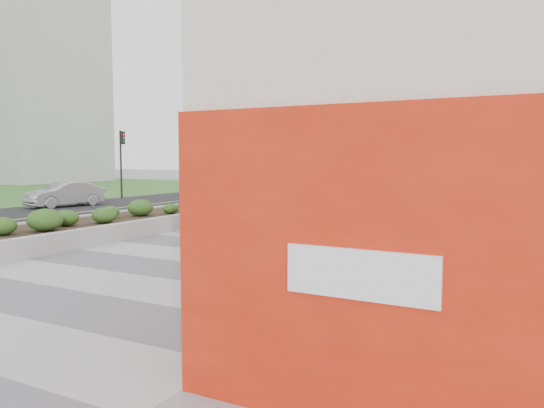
{
  "coord_description": "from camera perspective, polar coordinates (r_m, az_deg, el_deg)",
  "views": [
    {
      "loc": [
        7.51,
        -7.49,
        2.53
      ],
      "look_at": [
        -0.27,
        6.82,
        1.1
      ],
      "focal_mm": 35.0,
      "sensor_mm": 36.0,
      "label": 1
    }
  ],
  "objects": [
    {
      "name": "ground",
      "position": [
        10.9,
        -16.26,
        -8.59
      ],
      "size": [
        160.0,
        160.0,
        0.0
      ],
      "primitive_type": "plane",
      "color": "gray",
      "rests_on": "ground"
    },
    {
      "name": "walkway",
      "position": [
        13.14,
        -6.97,
        -6.09
      ],
      "size": [
        8.0,
        36.0,
        0.01
      ],
      "primitive_type": "cube",
      "color": "#A8A8AD",
      "rests_on": "ground"
    },
    {
      "name": "building",
      "position": [
        16.54,
        26.97,
        9.5
      ],
      "size": [
        6.04,
        24.08,
        8.0
      ],
      "color": "silver",
      "rests_on": "ground"
    },
    {
      "name": "planter",
      "position": [
        19.59,
        -13.31,
        -1.31
      ],
      "size": [
        3.0,
        18.0,
        0.9
      ],
      "color": "#9E9EA0",
      "rests_on": "ground"
    },
    {
      "name": "street",
      "position": [
        24.43,
        -24.73,
        -1.39
      ],
      "size": [
        10.0,
        40.0,
        0.0
      ],
      "primitive_type": "cube",
      "color": "black",
      "rests_on": "ground"
    },
    {
      "name": "traffic_signal_near",
      "position": [
        29.01,
        -2.0,
        5.46
      ],
      "size": [
        0.33,
        0.28,
        4.2
      ],
      "color": "black",
      "rests_on": "ground"
    },
    {
      "name": "traffic_signal_far",
      "position": [
        34.25,
        -15.88,
        5.2
      ],
      "size": [
        0.33,
        0.28,
        4.2
      ],
      "color": "black",
      "rests_on": "ground"
    },
    {
      "name": "distant_bldg_west_a",
      "position": [
        65.07,
        -26.32,
        11.97
      ],
      "size": [
        18.0,
        12.0,
        22.0
      ],
      "primitive_type": "cube",
      "color": "#ADAAA3",
      "rests_on": "ground"
    },
    {
      "name": "distant_bldg_north_l",
      "position": [
        64.17,
        17.45,
        11.46
      ],
      "size": [
        16.0,
        12.0,
        20.0
      ],
      "primitive_type": "cube",
      "color": "#ADAAA3",
      "rests_on": "ground"
    },
    {
      "name": "manhole_cover",
      "position": [
        12.87,
        -5.14,
        -6.32
      ],
      "size": [
        0.44,
        0.44,
        0.01
      ],
      "primitive_type": "cylinder",
      "color": "#595654",
      "rests_on": "ground"
    },
    {
      "name": "skateboarder",
      "position": [
        15.63,
        -0.39,
        -1.28
      ],
      "size": [
        0.6,
        0.73,
        1.61
      ],
      "rotation": [
        0.0,
        0.0,
        -0.07
      ],
      "color": "beige",
      "rests_on": "ground"
    },
    {
      "name": "car_silver",
      "position": [
        29.41,
        -21.36,
        1.0
      ],
      "size": [
        2.04,
        4.12,
        1.3
      ],
      "primitive_type": "imported",
      "rotation": [
        0.0,
        0.0,
        -0.17
      ],
      "color": "#ABADB3",
      "rests_on": "ground"
    }
  ]
}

